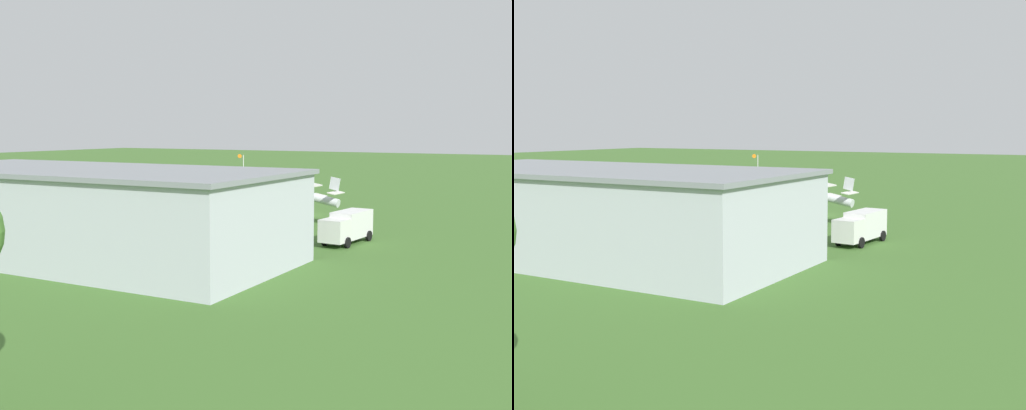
# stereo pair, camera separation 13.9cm
# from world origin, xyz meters

# --- Properties ---
(ground_plane) EXTENTS (400.00, 400.00, 0.00)m
(ground_plane) POSITION_xyz_m (0.00, 0.00, 0.00)
(ground_plane) COLOR #3D6628
(hangar) EXTENTS (34.21, 16.07, 7.23)m
(hangar) POSITION_xyz_m (4.45, 32.28, 3.62)
(hangar) COLOR #B7BCC6
(hangar) RESTS_ON ground_plane
(biplane) EXTENTS (8.00, 9.40, 3.86)m
(biplane) POSITION_xyz_m (-3.14, 6.71, 3.16)
(biplane) COLOR silver
(car_green) EXTENTS (2.45, 4.53, 1.52)m
(car_green) POSITION_xyz_m (20.76, 19.12, 0.80)
(car_green) COLOR #1E6B38
(car_green) RESTS_ON ground_plane
(car_silver) EXTENTS (2.57, 4.56, 1.68)m
(car_silver) POSITION_xyz_m (27.61, 19.06, 0.87)
(car_silver) COLOR #B7B7BC
(car_silver) RESTS_ON ground_plane
(truck_delivery_white) EXTENTS (2.91, 6.93, 2.88)m
(truck_delivery_white) POSITION_xyz_m (-11.61, 16.04, 1.59)
(truck_delivery_white) COLOR silver
(truck_delivery_white) RESTS_ON ground_plane
(person_beside_truck) EXTENTS (0.40, 0.40, 1.67)m
(person_beside_truck) POSITION_xyz_m (18.16, 16.72, 0.83)
(person_beside_truck) COLOR orange
(person_beside_truck) RESTS_ON ground_plane
(person_near_hangar_door) EXTENTS (0.54, 0.54, 1.73)m
(person_near_hangar_door) POSITION_xyz_m (16.41, 13.50, 0.86)
(person_near_hangar_door) COLOR #72338C
(person_near_hangar_door) RESTS_ON ground_plane
(windsock) EXTENTS (1.37, 1.41, 6.46)m
(windsock) POSITION_xyz_m (18.39, -15.47, 5.67)
(windsock) COLOR silver
(windsock) RESTS_ON ground_plane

